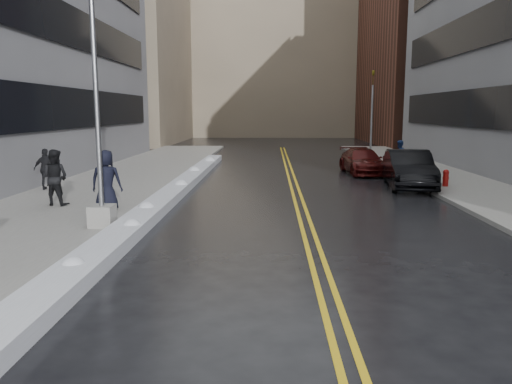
# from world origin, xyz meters

# --- Properties ---
(ground) EXTENTS (160.00, 160.00, 0.00)m
(ground) POSITION_xyz_m (0.00, 0.00, 0.00)
(ground) COLOR black
(ground) RESTS_ON ground
(sidewalk_west) EXTENTS (5.50, 50.00, 0.15)m
(sidewalk_west) POSITION_xyz_m (-5.75, 10.00, 0.07)
(sidewalk_west) COLOR gray
(sidewalk_west) RESTS_ON ground
(sidewalk_east) EXTENTS (4.00, 50.00, 0.15)m
(sidewalk_east) POSITION_xyz_m (10.00, 10.00, 0.07)
(sidewalk_east) COLOR gray
(sidewalk_east) RESTS_ON ground
(lane_line_left) EXTENTS (0.12, 50.00, 0.01)m
(lane_line_left) POSITION_xyz_m (2.35, 10.00, 0.00)
(lane_line_left) COLOR gold
(lane_line_left) RESTS_ON ground
(lane_line_right) EXTENTS (0.12, 50.00, 0.01)m
(lane_line_right) POSITION_xyz_m (2.65, 10.00, 0.00)
(lane_line_right) COLOR gold
(lane_line_right) RESTS_ON ground
(snow_ridge) EXTENTS (0.90, 30.00, 0.34)m
(snow_ridge) POSITION_xyz_m (-2.45, 8.00, 0.17)
(snow_ridge) COLOR silver
(snow_ridge) RESTS_ON ground
(building_west_far) EXTENTS (14.00, 22.00, 18.00)m
(building_west_far) POSITION_xyz_m (-15.50, 44.00, 9.00)
(building_west_far) COLOR gray
(building_west_far) RESTS_ON ground
(building_east_far) EXTENTS (14.00, 20.00, 28.00)m
(building_east_far) POSITION_xyz_m (19.00, 42.00, 14.00)
(building_east_far) COLOR #562D21
(building_east_far) RESTS_ON ground
(building_far) EXTENTS (36.00, 16.00, 22.00)m
(building_far) POSITION_xyz_m (2.00, 60.00, 11.00)
(building_far) COLOR gray
(building_far) RESTS_ON ground
(lamppost) EXTENTS (0.65, 0.65, 7.62)m
(lamppost) POSITION_xyz_m (-3.30, 2.00, 2.53)
(lamppost) COLOR gray
(lamppost) RESTS_ON sidewalk_west
(fire_hydrant) EXTENTS (0.26, 0.26, 0.73)m
(fire_hydrant) POSITION_xyz_m (9.00, 10.00, 0.55)
(fire_hydrant) COLOR maroon
(fire_hydrant) RESTS_ON sidewalk_east
(traffic_signal) EXTENTS (0.16, 0.20, 6.00)m
(traffic_signal) POSITION_xyz_m (8.50, 24.00, 3.40)
(traffic_signal) COLOR gray
(traffic_signal) RESTS_ON sidewalk_east
(pedestrian_b) EXTENTS (1.05, 0.88, 1.93)m
(pedestrian_b) POSITION_xyz_m (-5.97, 5.14, 1.11)
(pedestrian_b) COLOR black
(pedestrian_b) RESTS_ON sidewalk_west
(pedestrian_c) EXTENTS (1.00, 0.67, 2.00)m
(pedestrian_c) POSITION_xyz_m (-3.86, 4.15, 1.15)
(pedestrian_c) COLOR black
(pedestrian_c) RESTS_ON sidewalk_west
(pedestrian_d) EXTENTS (1.03, 0.52, 1.70)m
(pedestrian_d) POSITION_xyz_m (-7.80, 8.53, 1.00)
(pedestrian_d) COLOR black
(pedestrian_d) RESTS_ON sidewalk_west
(pedestrian_east) EXTENTS (0.99, 0.97, 1.61)m
(pedestrian_east) POSITION_xyz_m (8.60, 16.42, 0.95)
(pedestrian_east) COLOR navy
(pedestrian_east) RESTS_ON sidewalk_east
(car_black) EXTENTS (2.33, 5.23, 1.67)m
(car_black) POSITION_xyz_m (7.50, 10.39, 0.83)
(car_black) COLOR black
(car_black) RESTS_ON ground
(car_maroon) EXTENTS (2.20, 4.73, 1.34)m
(car_maroon) POSITION_xyz_m (6.41, 15.53, 0.67)
(car_maroon) COLOR #400B0A
(car_maroon) RESTS_ON ground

